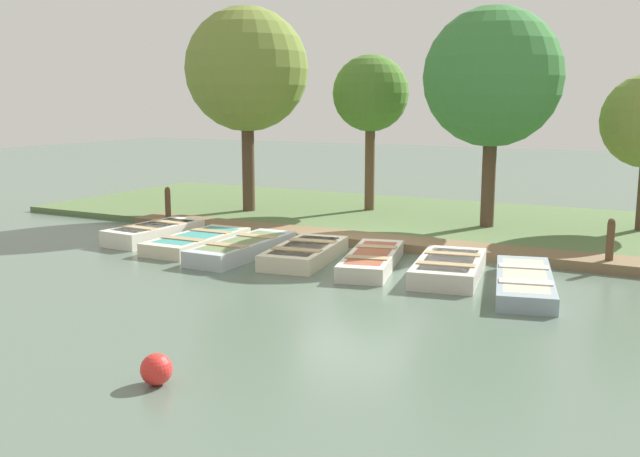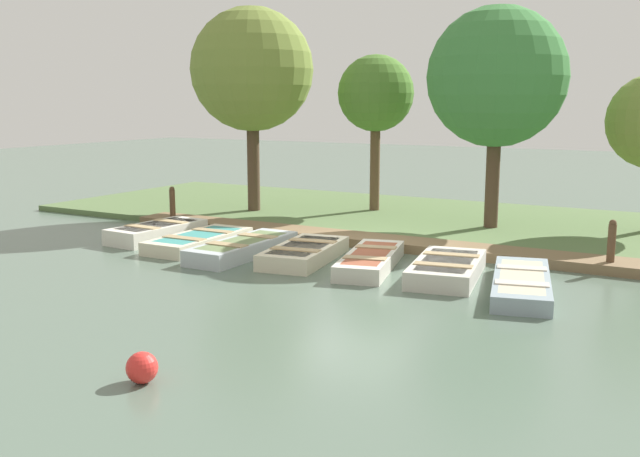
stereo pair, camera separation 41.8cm
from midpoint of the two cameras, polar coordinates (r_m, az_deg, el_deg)
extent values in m
plane|color=#566B5B|center=(16.72, 3.35, -2.07)|extent=(80.00, 80.00, 0.00)
cube|color=#567042|center=(21.23, 9.26, 0.68)|extent=(8.00, 24.00, 0.17)
cube|color=brown|center=(17.74, 5.02, -1.01)|extent=(1.08, 14.50, 0.22)
cube|color=silver|center=(18.83, -12.27, -0.27)|extent=(2.70, 1.29, 0.40)
cube|color=#994C33|center=(18.80, -12.30, 0.28)|extent=(2.21, 1.01, 0.03)
cube|color=tan|center=(18.45, -13.40, 0.15)|extent=(0.33, 1.05, 0.03)
cube|color=tan|center=(19.14, -11.24, 0.59)|extent=(0.33, 1.05, 0.03)
cube|color=beige|center=(17.68, -8.99, -0.98)|extent=(2.98, 1.26, 0.31)
cube|color=teal|center=(17.65, -9.00, -0.53)|extent=(2.44, 0.99, 0.02)
cube|color=tan|center=(17.21, -10.13, -0.75)|extent=(0.32, 1.12, 0.03)
cube|color=tan|center=(18.09, -7.93, -0.16)|extent=(0.32, 1.12, 0.03)
cube|color=#B2BCC1|center=(16.57, -5.47, -1.57)|extent=(3.20, 1.06, 0.36)
cube|color=#6B7F51|center=(16.53, -5.48, -1.01)|extent=(2.62, 0.83, 0.03)
cube|color=tan|center=(16.05, -6.72, -1.27)|extent=(0.32, 0.96, 0.03)
cube|color=tan|center=(17.02, -4.31, -0.57)|extent=(0.32, 0.96, 0.03)
cube|color=beige|center=(15.98, -0.51, -1.97)|extent=(2.91, 1.61, 0.35)
cube|color=#4C709E|center=(15.95, -0.51, -1.41)|extent=(2.38, 1.27, 0.03)
cube|color=tan|center=(15.46, -1.21, -1.67)|extent=(0.44, 1.14, 0.03)
cube|color=tan|center=(16.42, 0.15, -0.97)|extent=(0.44, 1.14, 0.03)
cube|color=beige|center=(15.34, 4.84, -2.56)|extent=(3.18, 1.66, 0.33)
cube|color=#994C33|center=(15.30, 4.85, -2.00)|extent=(2.60, 1.32, 0.03)
cube|color=tan|center=(14.75, 4.43, -2.36)|extent=(0.50, 0.94, 0.03)
cube|color=tan|center=(15.85, 5.24, -1.48)|extent=(0.50, 0.94, 0.03)
cube|color=beige|center=(14.71, 10.93, -3.19)|extent=(2.86, 1.69, 0.37)
cube|color=beige|center=(14.67, 10.96, -2.55)|extent=(2.34, 1.34, 0.03)
cube|color=tan|center=(14.17, 10.65, -2.88)|extent=(0.46, 1.18, 0.03)
cube|color=tan|center=(15.16, 11.25, -2.04)|extent=(0.46, 1.18, 0.03)
cube|color=#8C9EA8|center=(14.01, 16.65, -4.25)|extent=(3.47, 1.77, 0.31)
cube|color=beige|center=(13.97, 16.68, -3.69)|extent=(2.83, 1.41, 0.02)
cube|color=beige|center=(13.36, 16.72, -4.22)|extent=(0.54, 0.99, 0.03)
cube|color=beige|center=(14.58, 16.65, -3.02)|extent=(0.54, 0.99, 0.03)
cylinder|color=brown|center=(20.94, -11.15, 1.66)|extent=(0.16, 0.16, 1.02)
sphere|color=brown|center=(20.87, -11.20, 3.12)|extent=(0.15, 0.15, 0.15)
cylinder|color=brown|center=(16.12, 22.95, -1.48)|extent=(0.16, 0.16, 1.02)
sphere|color=brown|center=(16.03, 23.08, 0.40)|extent=(0.15, 0.15, 0.15)
sphere|color=red|center=(9.42, -12.80, -10.81)|extent=(0.41, 0.41, 0.41)
cylinder|color=#4C3828|center=(22.20, -4.81, 5.46)|extent=(0.38, 0.38, 3.45)
sphere|color=olive|center=(22.15, -4.92, 12.57)|extent=(3.73, 3.73, 3.73)
cylinder|color=brown|center=(22.26, 4.95, 5.05)|extent=(0.31, 0.31, 3.13)
sphere|color=#4C7A2D|center=(22.18, 5.04, 10.73)|extent=(2.33, 2.33, 2.33)
cylinder|color=#4C3828|center=(19.71, 14.24, 4.15)|extent=(0.37, 0.37, 3.15)
sphere|color=#3D7F3D|center=(19.62, 14.57, 11.67)|extent=(3.67, 3.67, 3.67)
camera|label=1|loc=(0.21, -89.27, 0.13)|focal=40.00mm
camera|label=2|loc=(0.21, 90.73, -0.13)|focal=40.00mm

